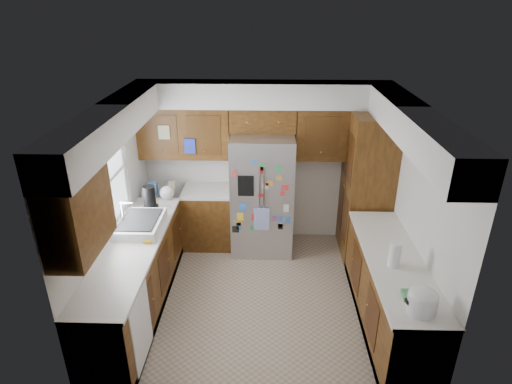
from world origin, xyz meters
TOP-DOWN VIEW (x-y plane):
  - floor at (0.00, 0.00)m, footprint 3.60×3.60m
  - room_shell at (-0.11, 0.36)m, footprint 3.64×3.24m
  - left_counter_run at (-1.36, 0.03)m, footprint 1.36×3.20m
  - right_counter_run at (1.50, -0.47)m, footprint 0.63×2.25m
  - pantry at (1.50, 1.15)m, footprint 0.60×0.90m
  - fridge at (-0.00, 1.20)m, footprint 0.90×0.79m
  - bridge_cabinet at (0.00, 1.43)m, footprint 0.96×0.34m
  - fridge_top_items at (0.05, 1.43)m, footprint 0.75×0.28m
  - sink_assembly at (-1.50, 0.10)m, footprint 0.52×0.72m
  - left_counter_clutter at (-1.47, 0.79)m, footprint 0.42×0.96m
  - rice_cooker at (1.50, -1.36)m, footprint 0.28×0.27m
  - paper_towel at (1.44, -0.62)m, footprint 0.13×0.13m

SIDE VIEW (x-z plane):
  - floor at x=0.00m, z-range 0.00..0.00m
  - right_counter_run at x=1.50m, z-range -0.04..0.88m
  - left_counter_run at x=-1.36m, z-range -0.03..0.89m
  - fridge at x=0.00m, z-range 0.00..1.80m
  - sink_assembly at x=-1.50m, z-range 0.80..1.17m
  - rice_cooker at x=1.50m, z-range 0.92..1.17m
  - left_counter_clutter at x=-1.47m, z-range 0.86..1.24m
  - paper_towel at x=1.44m, z-range 0.92..1.21m
  - pantry at x=1.50m, z-range 0.00..2.15m
  - room_shell at x=-0.11m, z-range 0.56..3.08m
  - bridge_cabinet at x=0.00m, z-range 1.80..2.15m
  - fridge_top_items at x=0.05m, z-range 2.14..2.39m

